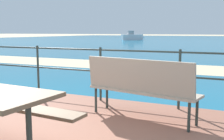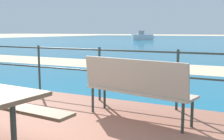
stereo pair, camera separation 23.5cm
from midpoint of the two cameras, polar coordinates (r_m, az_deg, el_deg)
The scene contains 5 objects.
sea_water at distance 42.28m, azimuth 21.42°, elevation 5.51°, with size 90.00×90.00×0.01m, color #196B8E.
beach_strip at distance 10.64m, azimuth 11.03°, elevation 0.42°, with size 54.00×2.70×0.01m, color beige.
park_bench at distance 4.09m, azimuth 4.05°, elevation -2.91°, with size 1.76×0.75×0.92m.
railing_fence at distance 5.25m, azimuth -3.65°, elevation 0.69°, with size 5.94×0.04×1.01m.
boat_near at distance 44.41m, azimuth 4.08°, elevation 6.78°, with size 3.54×3.16×1.45m.
Camera 1 is at (2.37, -2.24, 1.36)m, focal length 44.83 mm.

